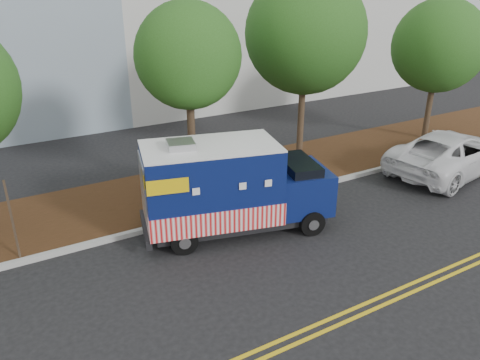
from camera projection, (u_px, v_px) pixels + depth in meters
ground at (199, 243)px, 13.51m from camera, size 120.00×120.00×0.00m
curb at (179, 221)px, 14.59m from camera, size 120.00×0.18×0.15m
mulch_strip at (155, 196)px, 16.26m from camera, size 120.00×4.00×0.15m
centerline_near at (288, 337)px, 9.97m from camera, size 120.00×0.10×0.01m
centerline_far at (295, 344)px, 9.77m from camera, size 120.00×0.10×0.01m
tree_b at (188, 56)px, 14.47m from camera, size 3.34×3.34×6.51m
tree_c at (305, 33)px, 17.50m from camera, size 4.56×4.56×7.43m
tree_d at (439, 46)px, 20.37m from camera, size 4.03×4.03×6.36m
sign_post at (13, 222)px, 12.17m from camera, size 0.06×0.06×2.40m
food_truck at (228, 190)px, 13.70m from camera, size 5.94×3.34×2.96m
white_car at (451, 153)px, 18.18m from camera, size 6.23×3.60×1.63m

